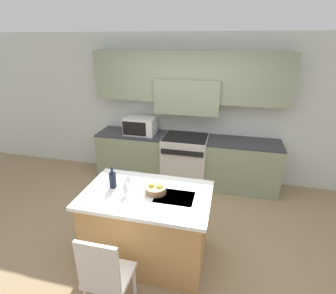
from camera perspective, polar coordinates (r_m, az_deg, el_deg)
ground_plane at (r=3.82m, az=-1.23°, el=-19.95°), size 10.00×10.00×0.00m
back_cabinetry at (r=4.85m, az=4.61°, el=10.64°), size 10.00×0.46×2.70m
back_counter at (r=4.97m, az=3.74°, el=-2.81°), size 3.37×0.62×0.92m
range_stove at (r=4.95m, az=3.70°, el=-2.82°), size 0.81×0.70×0.93m
microwave at (r=4.95m, az=-6.05°, el=4.63°), size 0.57×0.40×0.31m
kitchen_island at (r=3.35m, az=-4.48°, el=-16.62°), size 1.48×0.94×0.93m
island_chair at (r=2.76m, az=-13.57°, el=-25.46°), size 0.42×0.40×1.00m
wine_bottle at (r=3.21m, az=-11.96°, el=-6.96°), size 0.09×0.09×0.26m
wine_glass_near at (r=3.02m, az=-9.31°, el=-8.30°), size 0.08×0.08×0.18m
wine_glass_far at (r=3.17m, az=-8.63°, el=-6.76°), size 0.08×0.08×0.18m
fruit_bowl at (r=3.07m, az=-2.69°, el=-9.16°), size 0.25×0.25×0.11m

